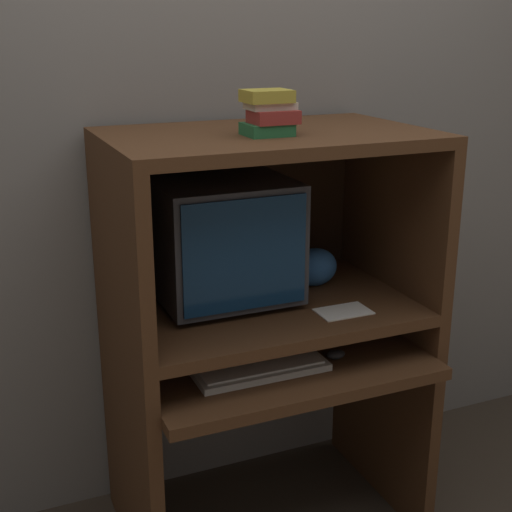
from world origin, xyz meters
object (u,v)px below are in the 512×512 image
at_px(mouse, 336,354).
at_px(snack_bag, 315,267).
at_px(crt_monitor, 222,239).
at_px(keyboard, 260,367).
at_px(book_stack, 269,113).

bearing_deg(mouse, snack_bag, 77.30).
xyz_separation_m(crt_monitor, snack_bag, (0.33, 0.00, -0.14)).
relative_size(keyboard, mouse, 6.68).
height_order(crt_monitor, keyboard, crt_monitor).
height_order(crt_monitor, snack_bag, crt_monitor).
distance_m(crt_monitor, mouse, 0.50).
xyz_separation_m(snack_bag, book_stack, (-0.24, -0.15, 0.53)).
bearing_deg(snack_bag, crt_monitor, -179.45).
relative_size(snack_bag, book_stack, 1.09).
relative_size(crt_monitor, book_stack, 2.91).
bearing_deg(keyboard, crt_monitor, 94.67).
distance_m(crt_monitor, keyboard, 0.41).
bearing_deg(keyboard, snack_bag, 39.23).
relative_size(mouse, snack_bag, 0.38).
bearing_deg(snack_bag, keyboard, -140.77).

